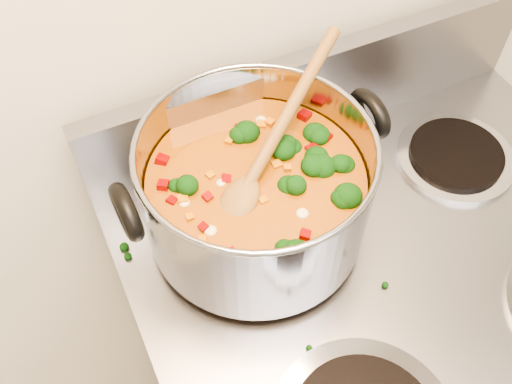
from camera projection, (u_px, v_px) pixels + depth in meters
electric_range at (365, 382)px, 1.14m from camera, size 0.73×0.67×1.08m
stockpot at (256, 191)px, 0.75m from camera, size 0.36×0.30×0.18m
wooden_spoon at (264, 155)px, 0.72m from camera, size 0.27×0.20×0.12m
cooktop_crumbs at (285, 181)px, 0.87m from camera, size 0.40×0.29×0.01m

